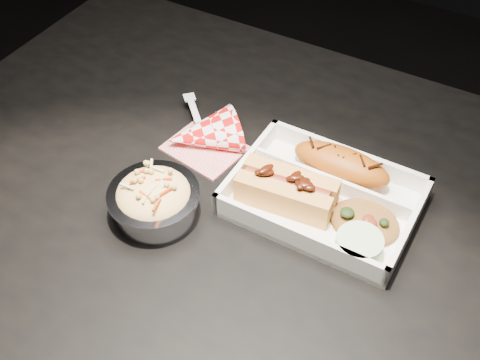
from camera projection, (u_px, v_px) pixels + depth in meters
name	position (u px, v px, depth m)	size (l,w,h in m)	color
dining_table	(277.00, 254.00, 0.89)	(1.20, 0.80, 0.75)	black
food_tray	(324.00, 199.00, 0.83)	(0.25, 0.18, 0.04)	white
fried_pastry	(341.00, 164.00, 0.85)	(0.14, 0.06, 0.05)	#A04C10
hotdog	(287.00, 189.00, 0.81)	(0.14, 0.07, 0.06)	#DC994B
fried_rice_mound	(366.00, 216.00, 0.79)	(0.10, 0.08, 0.03)	#905C29
cupcake_liner	(359.00, 246.00, 0.76)	(0.06, 0.06, 0.03)	beige
foil_coleslaw_cup	(154.00, 199.00, 0.80)	(0.12, 0.12, 0.07)	silver
napkin_fork	(202.00, 135.00, 0.91)	(0.15, 0.15, 0.10)	red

